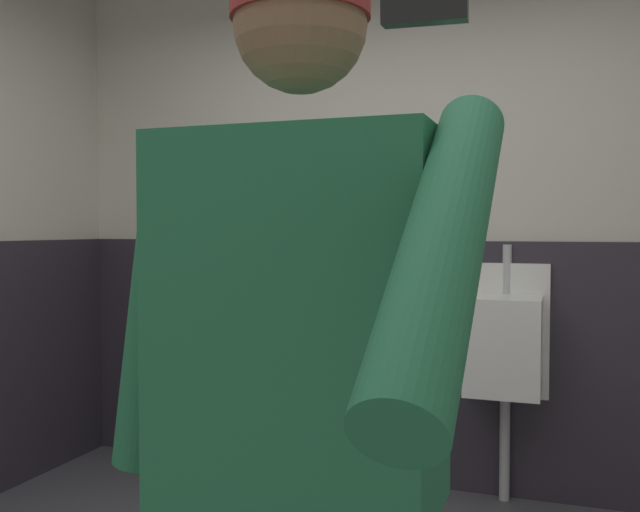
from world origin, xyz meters
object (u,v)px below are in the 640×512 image
at_px(urinal_middle, 351,335).
at_px(person, 299,424).
at_px(urinal_left, 219,328).
at_px(urinal_right, 504,344).

xyz_separation_m(urinal_middle, person, (0.63, -2.34, 0.24)).
bearing_deg(person, urinal_left, 120.54).
distance_m(urinal_left, person, 2.73).
relative_size(urinal_left, person, 0.72).
height_order(urinal_left, person, person).
height_order(urinal_left, urinal_middle, same).
bearing_deg(urinal_middle, urinal_right, 0.00).
xyz_separation_m(urinal_left, person, (1.38, -2.34, 0.24)).
distance_m(urinal_left, urinal_middle, 0.75).
height_order(urinal_right, person, person).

